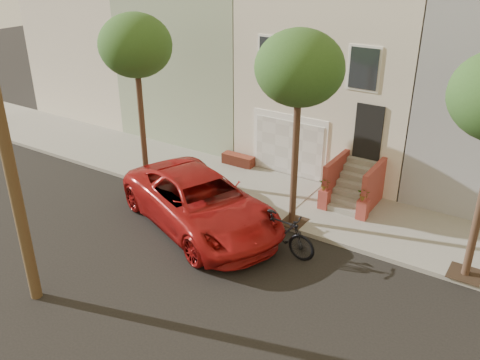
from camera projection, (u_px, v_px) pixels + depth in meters
The scene contains 7 objects.
ground at pixel (198, 273), 14.70m from camera, with size 90.00×90.00×0.00m, color black.
sidewalk at pixel (286, 199), 18.73m from camera, with size 40.00×3.70×0.15m, color gray.
house_row at pixel (354, 71), 21.64m from camera, with size 33.10×11.70×7.00m.
tree_left at pixel (135, 47), 18.12m from camera, with size 2.70×2.57×6.30m.
tree_mid at pixel (299, 69), 14.93m from camera, with size 2.70×2.57×6.30m.
pickup_truck at pixel (201, 202), 16.72m from camera, with size 2.99×6.48×1.80m, color #9E1413.
motorcycle at pixel (281, 233), 15.36m from camera, with size 0.64×2.27×1.37m, color black.
Camera 1 is at (7.63, -9.54, 8.69)m, focal length 38.22 mm.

